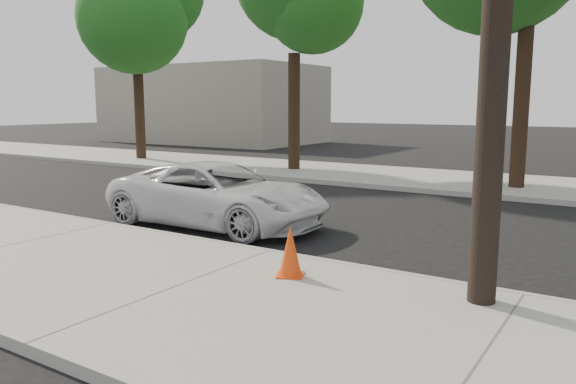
% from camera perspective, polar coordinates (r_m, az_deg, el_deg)
% --- Properties ---
extents(ground, '(120.00, 120.00, 0.00)m').
position_cam_1_polar(ground, '(11.21, 4.26, -4.33)').
color(ground, black).
rests_on(ground, ground).
extents(near_sidewalk, '(90.00, 4.40, 0.15)m').
position_cam_1_polar(near_sidewalk, '(7.83, -11.19, -9.83)').
color(near_sidewalk, gray).
rests_on(near_sidewalk, ground).
extents(far_sidewalk, '(90.00, 5.00, 0.15)m').
position_cam_1_polar(far_sidewalk, '(18.99, 16.62, 1.03)').
color(far_sidewalk, gray).
rests_on(far_sidewalk, ground).
extents(curb_near, '(90.00, 0.12, 0.16)m').
position_cam_1_polar(curb_near, '(9.45, -1.86, -6.36)').
color(curb_near, '#9E9B93').
rests_on(curb_near, ground).
extents(building_far, '(14.00, 8.00, 5.00)m').
position_cam_1_polar(building_far, '(38.87, -7.72, 8.78)').
color(building_far, gray).
rests_on(building_far, ground).
extents(tree_a, '(4.65, 4.50, 9.00)m').
position_cam_1_polar(tree_a, '(26.09, -15.19, 17.39)').
color(tree_a, black).
rests_on(tree_a, far_sidewalk).
extents(tree_b, '(4.34, 4.20, 8.45)m').
position_cam_1_polar(tree_b, '(21.11, 0.88, 18.72)').
color(tree_b, black).
rests_on(tree_b, far_sidewalk).
extents(police_cruiser, '(4.90, 2.35, 1.35)m').
position_cam_1_polar(police_cruiser, '(11.96, -7.12, -0.24)').
color(police_cruiser, silver).
rests_on(police_cruiser, ground).
extents(traffic_cone, '(0.49, 0.49, 0.73)m').
position_cam_1_polar(traffic_cone, '(7.98, 0.24, -6.08)').
color(traffic_cone, '#DF3D0B').
rests_on(traffic_cone, near_sidewalk).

